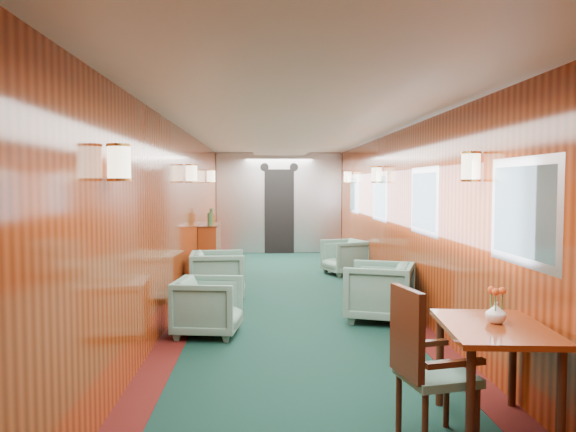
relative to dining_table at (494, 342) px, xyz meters
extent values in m
plane|color=black|center=(-1.14, 3.86, -0.60)|extent=(12.00, 12.00, 0.00)
cube|color=silver|center=(-1.14, 3.86, 1.75)|extent=(3.00, 12.00, 0.10)
cube|color=silver|center=(-1.14, 3.86, 1.76)|extent=(1.20, 12.00, 0.06)
cube|color=maroon|center=(-1.14, 9.86, 0.60)|extent=(3.00, 0.10, 2.40)
cube|color=maroon|center=(-1.14, -2.14, 0.60)|extent=(3.00, 0.10, 2.40)
cube|color=maroon|center=(-2.64, 3.86, 0.60)|extent=(0.10, 12.00, 2.40)
cube|color=maroon|center=(0.36, 3.86, 0.60)|extent=(0.10, 12.00, 2.40)
cube|color=#3B0D0B|center=(-2.49, 3.86, -0.59)|extent=(0.30, 12.00, 0.01)
cube|color=#3B0D0B|center=(0.21, 3.86, -0.59)|extent=(0.30, 12.00, 0.01)
cube|color=#BABCC1|center=(-1.14, 9.78, 0.60)|extent=(2.98, 0.12, 2.38)
cube|color=black|center=(-1.14, 9.70, 0.40)|extent=(0.70, 0.06, 2.00)
cylinder|color=black|center=(-1.49, 9.71, 1.45)|extent=(0.20, 0.04, 0.20)
cylinder|color=black|center=(-0.79, 9.71, 1.45)|extent=(0.20, 0.04, 0.20)
cube|color=#AFB0B6|center=(0.35, 0.36, 0.85)|extent=(0.02, 1.10, 0.80)
cube|color=#425F63|center=(0.34, 0.36, 0.85)|extent=(0.01, 0.96, 0.66)
cube|color=#AFB0B6|center=(0.35, 2.86, 0.85)|extent=(0.02, 1.10, 0.80)
cube|color=#425F63|center=(0.34, 2.86, 0.85)|extent=(0.01, 0.96, 0.66)
cube|color=#AFB0B6|center=(0.35, 5.36, 0.85)|extent=(0.02, 1.10, 0.80)
cube|color=#425F63|center=(0.34, 5.36, 0.85)|extent=(0.01, 0.96, 0.66)
cube|color=#AFB0B6|center=(0.35, 7.86, 0.85)|extent=(0.02, 1.10, 0.80)
cube|color=#425F63|center=(0.34, 7.86, 0.85)|extent=(0.01, 0.96, 0.66)
cylinder|color=#FFF0C6|center=(-2.54, 0.36, 1.20)|extent=(0.16, 0.16, 0.24)
cylinder|color=#B68333|center=(-2.54, 0.36, 1.08)|extent=(0.17, 0.17, 0.02)
cylinder|color=#FFF0C6|center=(0.26, 1.16, 1.20)|extent=(0.16, 0.16, 0.24)
cylinder|color=#B68333|center=(0.26, 1.16, 1.08)|extent=(0.17, 0.17, 0.02)
cylinder|color=#FFF0C6|center=(-2.54, 4.36, 1.20)|extent=(0.16, 0.16, 0.24)
cylinder|color=#B68333|center=(-2.54, 4.36, 1.08)|extent=(0.17, 0.17, 0.02)
cylinder|color=#FFF0C6|center=(0.26, 5.16, 1.20)|extent=(0.16, 0.16, 0.24)
cylinder|color=#B68333|center=(0.26, 5.16, 1.08)|extent=(0.17, 0.17, 0.02)
cylinder|color=#FFF0C6|center=(-2.54, 7.36, 1.20)|extent=(0.16, 0.16, 0.24)
cylinder|color=#B68333|center=(-2.54, 7.36, 1.08)|extent=(0.17, 0.17, 0.02)
cylinder|color=#FFF0C6|center=(0.26, 8.16, 1.20)|extent=(0.16, 0.16, 0.24)
cylinder|color=#B68333|center=(0.26, 8.16, 1.08)|extent=(0.17, 0.17, 0.02)
cube|color=maroon|center=(0.00, 0.00, 0.10)|extent=(0.75, 1.01, 0.04)
cylinder|color=#3B1A0D|center=(-0.30, -0.38, -0.26)|extent=(0.06, 0.06, 0.67)
cylinder|color=#3B1A0D|center=(0.23, -0.43, -0.26)|extent=(0.06, 0.06, 0.67)
cylinder|color=#3B1A0D|center=(-0.23, 0.43, -0.26)|extent=(0.06, 0.06, 0.67)
cylinder|color=#3B1A0D|center=(0.30, 0.38, -0.26)|extent=(0.06, 0.06, 0.67)
cube|color=#214E47|center=(-0.44, -0.15, -0.17)|extent=(0.51, 0.51, 0.06)
cube|color=#3B1A0D|center=(-0.64, -0.20, 0.13)|extent=(0.13, 0.39, 0.56)
cube|color=#214E47|center=(-0.62, -0.19, 0.07)|extent=(0.08, 0.29, 0.33)
cube|color=#3B1A0D|center=(-0.39, -0.36, -0.02)|extent=(0.39, 0.13, 0.04)
cube|color=#3B1A0D|center=(-0.48, 0.05, -0.02)|extent=(0.39, 0.13, 0.04)
cylinder|color=#3B1A0D|center=(-0.57, -0.36, -0.40)|extent=(0.04, 0.04, 0.40)
cylinder|color=#3B1A0D|center=(-0.23, -0.29, -0.40)|extent=(0.04, 0.04, 0.40)
cylinder|color=#3B1A0D|center=(-0.65, -0.02, -0.40)|extent=(0.04, 0.04, 0.40)
cylinder|color=#3B1A0D|center=(-0.30, 0.06, -0.40)|extent=(0.04, 0.04, 0.40)
cube|color=maroon|center=(-2.48, 6.41, -0.14)|extent=(0.31, 1.03, 0.92)
cube|color=#3B1A0D|center=(-2.47, 6.41, 0.33)|extent=(0.33, 1.05, 0.02)
cylinder|color=#244829|center=(-2.46, 6.15, 0.45)|extent=(0.07, 0.07, 0.22)
cylinder|color=#244829|center=(-2.46, 6.51, 0.48)|extent=(0.06, 0.06, 0.28)
cylinder|color=#B68333|center=(-2.46, 6.72, 0.43)|extent=(0.08, 0.08, 0.18)
imported|color=white|center=(0.03, 0.05, 0.19)|extent=(0.16, 0.16, 0.14)
imported|color=#214E47|center=(-2.14, 2.47, -0.28)|extent=(0.77, 0.76, 0.63)
imported|color=#214E47|center=(-2.18, 4.35, -0.25)|extent=(0.82, 0.80, 0.70)
imported|color=#214E47|center=(-0.14, 3.03, -0.24)|extent=(0.98, 0.97, 0.71)
imported|color=#214E47|center=(-0.05, 6.50, -0.28)|extent=(0.90, 0.88, 0.64)
camera|label=1|loc=(-1.54, -3.62, 1.05)|focal=35.00mm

